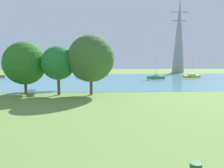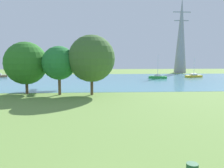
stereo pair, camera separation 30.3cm
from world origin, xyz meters
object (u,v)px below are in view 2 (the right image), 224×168
object	(u,v)px
sailboat_green	(158,77)
tree_east_near	(92,59)
electricity_pylon	(181,35)
tree_east_far	(26,63)
tree_west_near	(59,63)
sailboat_blue	(86,75)
sailboat_yellow	(194,76)

from	to	relation	value
sailboat_green	tree_east_near	world-z (taller)	tree_east_near
tree_east_near	electricity_pylon	bearing A→B (deg)	57.15
tree_east_far	tree_west_near	bearing A→B (deg)	-11.64
sailboat_blue	electricity_pylon	size ratio (longest dim) A/B	0.20
sailboat_green	tree_east_far	bearing A→B (deg)	-137.86
tree_east_far	electricity_pylon	distance (m)	62.63
sailboat_green	sailboat_yellow	bearing A→B (deg)	13.09
tree_west_near	sailboat_green	bearing A→B (deg)	49.52
sailboat_yellow	tree_east_far	bearing A→B (deg)	-144.62
sailboat_green	tree_west_near	world-z (taller)	tree_west_near
tree_east_near	electricity_pylon	world-z (taller)	electricity_pylon
sailboat_green	tree_east_far	world-z (taller)	tree_east_far
sailboat_blue	sailboat_yellow	distance (m)	30.94
sailboat_green	tree_west_near	bearing A→B (deg)	-130.48
sailboat_green	electricity_pylon	bearing A→B (deg)	57.46
sailboat_green	tree_east_far	xyz separation A→B (m)	(-27.15, -24.56, 4.35)
sailboat_green	tree_east_near	bearing A→B (deg)	-123.11
sailboat_yellow	electricity_pylon	world-z (taller)	electricity_pylon
sailboat_green	tree_east_far	size ratio (longest dim) A/B	0.79
electricity_pylon	sailboat_yellow	bearing A→B (deg)	-98.53
sailboat_blue	tree_east_far	bearing A→B (deg)	-103.66
sailboat_blue	tree_east_far	size ratio (longest dim) A/B	0.66
tree_east_near	sailboat_blue	bearing A→B (deg)	94.77
tree_east_far	tree_west_near	size ratio (longest dim) A/B	1.09
sailboat_yellow	tree_east_far	distance (m)	47.06
sailboat_blue	tree_east_near	bearing A→B (deg)	-85.23
tree_east_far	electricity_pylon	xyz separation A→B (m)	(41.10, 46.43, 8.77)
sailboat_green	sailboat_blue	world-z (taller)	sailboat_green
electricity_pylon	sailboat_blue	bearing A→B (deg)	-155.11
sailboat_blue	sailboat_yellow	size ratio (longest dim) A/B	0.94
sailboat_blue	tree_east_far	world-z (taller)	tree_east_far
sailboat_green	tree_west_near	xyz separation A→B (m)	(-21.89, -25.65, 4.40)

